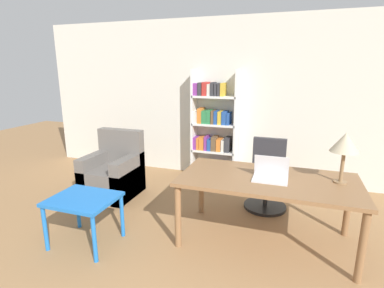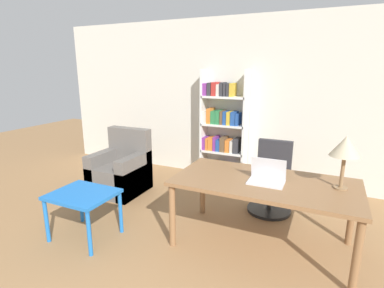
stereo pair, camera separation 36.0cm
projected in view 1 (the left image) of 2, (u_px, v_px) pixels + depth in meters
name	position (u px, v px, depth m)	size (l,w,h in m)	color
wall_back	(256.00, 101.00, 4.96)	(8.00, 0.06, 2.70)	silver
desk	(267.00, 185.00, 3.21)	(1.86, 0.95, 0.74)	olive
laptop	(270.00, 175.00, 3.14)	(0.36, 0.24, 0.25)	silver
table_lamp	(345.00, 143.00, 2.96)	(0.28, 0.28, 0.52)	olive
office_chair	(267.00, 179.00, 4.12)	(0.58, 0.58, 0.95)	black
side_table_blue	(84.00, 204.00, 3.21)	(0.68, 0.57, 0.54)	blue
armchair	(113.00, 174.00, 4.55)	(0.73, 0.75, 0.96)	#66605B
bookshelf	(213.00, 132.00, 5.13)	(0.78, 0.28, 1.87)	white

